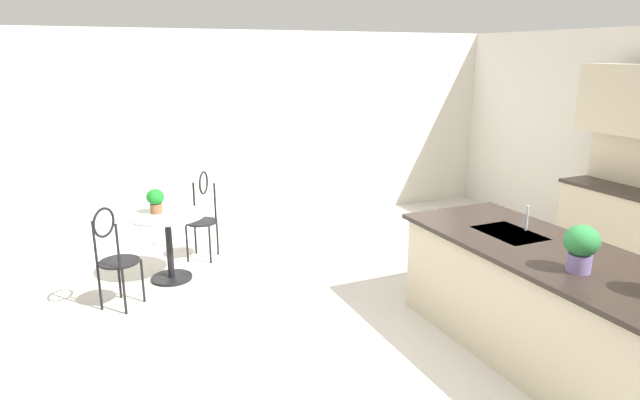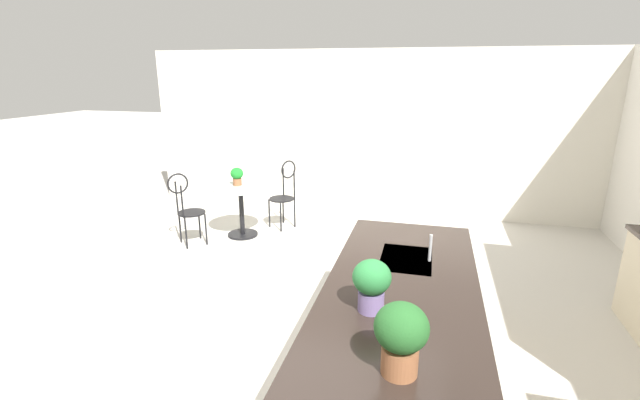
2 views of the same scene
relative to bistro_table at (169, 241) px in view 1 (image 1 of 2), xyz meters
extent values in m
plane|color=beige|center=(2.60, 1.65, -0.45)|extent=(40.00, 40.00, 0.00)
cube|color=silver|center=(-1.66, 1.65, 0.90)|extent=(0.12, 7.80, 2.70)
cube|color=beige|center=(2.90, 2.50, -0.01)|extent=(2.70, 0.96, 0.88)
cube|color=#2D231E|center=(2.90, 2.50, 0.45)|extent=(2.80, 1.06, 0.04)
cube|color=#B2B5BA|center=(2.35, 2.50, 0.46)|extent=(0.56, 0.40, 0.03)
cylinder|color=black|center=(0.00, 0.00, -0.43)|extent=(0.44, 0.44, 0.03)
cylinder|color=black|center=(0.00, 0.00, -0.07)|extent=(0.07, 0.07, 0.69)
cylinder|color=#B2C6C1|center=(0.00, 0.00, 0.29)|extent=(0.80, 0.80, 0.01)
cylinder|color=black|center=(-0.30, 0.50, -0.22)|extent=(0.03, 0.03, 0.45)
cylinder|color=black|center=(-0.44, 0.26, -0.22)|extent=(0.03, 0.03, 0.45)
cylinder|color=black|center=(-0.54, 0.64, -0.22)|extent=(0.03, 0.03, 0.45)
cylinder|color=black|center=(-0.68, 0.41, -0.22)|extent=(0.03, 0.03, 0.45)
cylinder|color=black|center=(-0.49, 0.45, 0.01)|extent=(0.52, 0.52, 0.02)
cylinder|color=black|center=(-0.55, 0.64, 0.23)|extent=(0.03, 0.03, 0.45)
cylinder|color=black|center=(-0.68, 0.42, 0.23)|extent=(0.03, 0.03, 0.45)
torus|color=black|center=(-0.62, 0.53, 0.45)|extent=(0.26, 0.17, 0.28)
cylinder|color=black|center=(0.27, -0.55, -0.22)|extent=(0.03, 0.03, 0.45)
cylinder|color=black|center=(0.46, -0.34, -0.22)|extent=(0.03, 0.03, 0.45)
cylinder|color=black|center=(0.48, -0.74, -0.22)|extent=(0.03, 0.03, 0.45)
cylinder|color=black|center=(0.67, -0.53, -0.22)|extent=(0.03, 0.03, 0.45)
cylinder|color=black|center=(0.47, -0.54, 0.01)|extent=(0.54, 0.54, 0.02)
cylinder|color=black|center=(0.49, -0.73, 0.23)|extent=(0.03, 0.03, 0.45)
cylinder|color=black|center=(0.67, -0.54, 0.23)|extent=(0.03, 0.03, 0.45)
torus|color=black|center=(0.58, -0.64, 0.45)|extent=(0.23, 0.21, 0.28)
cylinder|color=#B2B5BA|center=(2.35, 2.68, 0.58)|extent=(0.02, 0.02, 0.22)
cylinder|color=#9E603D|center=(-0.10, -0.09, 0.34)|extent=(0.13, 0.13, 0.10)
ellipsoid|color=#1F8D2C|center=(-0.10, -0.09, 0.47)|extent=(0.19, 0.19, 0.17)
cylinder|color=#7A669E|center=(3.20, 2.33, 0.54)|extent=(0.16, 0.16, 0.13)
ellipsoid|color=#2B7B3C|center=(3.20, 2.33, 0.70)|extent=(0.24, 0.24, 0.22)
camera|label=1|loc=(5.69, -0.73, 1.94)|focal=30.36mm
camera|label=2|loc=(5.63, 2.63, 1.91)|focal=24.54mm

